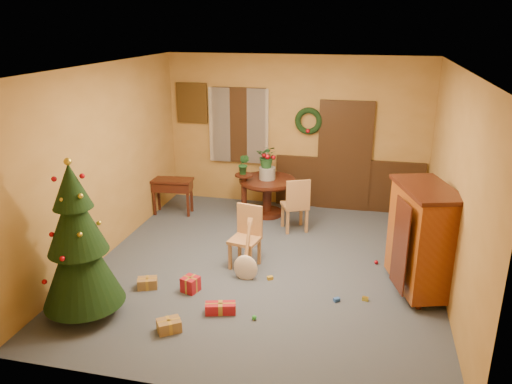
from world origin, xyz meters
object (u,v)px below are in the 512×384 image
(dining_table, at_px, (267,190))
(sideboard, at_px, (422,237))
(writing_desk, at_px, (172,188))
(chair_near, at_px, (247,234))
(christmas_tree, at_px, (78,244))

(dining_table, xyz_separation_m, sideboard, (2.55, -2.26, 0.30))
(dining_table, bearing_deg, writing_desk, -170.17)
(dining_table, xyz_separation_m, chair_near, (0.12, -2.04, -0.00))
(dining_table, bearing_deg, christmas_tree, -111.74)
(christmas_tree, height_order, writing_desk, christmas_tree)
(writing_desk, bearing_deg, christmas_tree, -86.05)
(sideboard, bearing_deg, writing_desk, 155.53)
(christmas_tree, distance_m, writing_desk, 3.52)
(dining_table, distance_m, christmas_tree, 4.11)
(chair_near, distance_m, christmas_tree, 2.44)
(writing_desk, distance_m, sideboard, 4.73)
(christmas_tree, xyz_separation_m, sideboard, (4.06, 1.53, -0.16))
(sideboard, bearing_deg, christmas_tree, -159.35)
(christmas_tree, xyz_separation_m, writing_desk, (-0.24, 3.49, -0.45))
(dining_table, relative_size, chair_near, 1.12)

